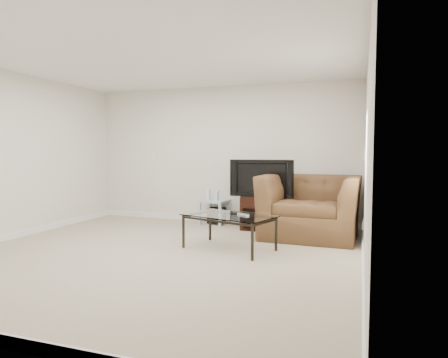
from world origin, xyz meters
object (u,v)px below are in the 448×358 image
(subwoofer, at_px, (217,215))
(television, at_px, (263,178))
(recliner, at_px, (310,196))
(coffee_table, at_px, (229,232))
(side_table, at_px, (215,212))
(tv_stand, at_px, (263,213))

(subwoofer, bearing_deg, television, -16.53)
(recliner, distance_m, coffee_table, 1.54)
(recliner, xyz_separation_m, coffee_table, (-0.93, -1.16, -0.41))
(side_table, relative_size, subwoofer, 1.65)
(subwoofer, relative_size, recliner, 0.19)
(television, xyz_separation_m, coffee_table, (-0.11, -1.46, -0.64))
(television, bearing_deg, side_table, 164.03)
(tv_stand, distance_m, television, 0.59)
(coffee_table, bearing_deg, recliner, 51.21)
(tv_stand, relative_size, subwoofer, 2.48)
(television, bearing_deg, recliner, -20.93)
(television, xyz_separation_m, side_table, (-0.95, 0.26, -0.66))
(tv_stand, height_order, side_table, tv_stand)
(subwoofer, xyz_separation_m, coffee_table, (0.81, -1.73, 0.08))
(television, distance_m, side_table, 1.18)
(recliner, bearing_deg, coffee_table, -126.78)
(tv_stand, distance_m, coffee_table, 1.49)
(television, distance_m, coffee_table, 1.60)
(tv_stand, xyz_separation_m, coffee_table, (-0.11, -1.49, -0.05))
(television, bearing_deg, tv_stand, 90.54)
(side_table, bearing_deg, subwoofer, 27.64)
(television, height_order, recliner, recliner)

